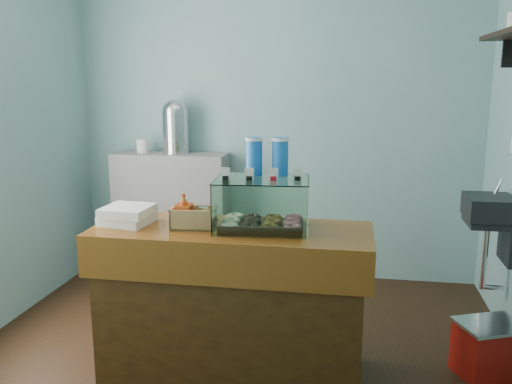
% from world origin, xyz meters
% --- Properties ---
extents(ground, '(3.50, 3.50, 0.00)m').
position_xyz_m(ground, '(0.00, 0.00, 0.00)').
color(ground, black).
rests_on(ground, ground).
extents(room_shell, '(3.54, 3.04, 2.82)m').
position_xyz_m(room_shell, '(0.03, 0.01, 1.71)').
color(room_shell, '#72A3A6').
rests_on(room_shell, ground).
extents(counter, '(1.60, 0.60, 0.90)m').
position_xyz_m(counter, '(0.00, -0.25, 0.46)').
color(counter, '#482B0D').
rests_on(counter, ground).
extents(back_shelf, '(1.00, 0.32, 1.10)m').
position_xyz_m(back_shelf, '(-0.90, 1.32, 0.55)').
color(back_shelf, gray).
rests_on(back_shelf, ground).
extents(display_case, '(0.56, 0.43, 0.51)m').
position_xyz_m(display_case, '(0.17, -0.19, 1.07)').
color(display_case, '#331B0F').
rests_on(display_case, counter).
extents(condiment_crate, '(0.27, 0.18, 0.20)m').
position_xyz_m(condiment_crate, '(-0.23, -0.28, 0.97)').
color(condiment_crate, '#A48252').
rests_on(condiment_crate, counter).
extents(pastry_boxes, '(0.30, 0.30, 0.11)m').
position_xyz_m(pastry_boxes, '(-0.62, -0.26, 0.95)').
color(pastry_boxes, white).
rests_on(pastry_boxes, counter).
extents(coffee_urn, '(0.25, 0.25, 0.47)m').
position_xyz_m(coffee_urn, '(-0.85, 1.34, 1.35)').
color(coffee_urn, silver).
rests_on(coffee_urn, back_shelf).
extents(red_cooler, '(0.45, 0.41, 0.33)m').
position_xyz_m(red_cooler, '(1.51, -0.02, 0.17)').
color(red_cooler, red).
rests_on(red_cooler, ground).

